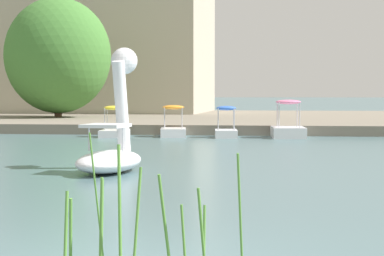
# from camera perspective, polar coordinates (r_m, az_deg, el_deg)

# --- Properties ---
(shore_bank_far) EXTENTS (137.18, 27.71, 0.47)m
(shore_bank_far) POSITION_cam_1_polar(r_m,az_deg,el_deg) (45.68, 4.76, 0.72)
(shore_bank_far) COLOR slate
(shore_bank_far) RESTS_ON ground_plane
(swan_boat) EXTENTS (1.75, 2.99, 3.14)m
(swan_boat) POSITION_cam_1_polar(r_m,az_deg,el_deg) (17.33, -6.56, -0.97)
(swan_boat) COLOR white
(swan_boat) RESTS_ON ground_plane
(pedal_boat_pink) EXTENTS (1.56, 2.28, 1.67)m
(pedal_boat_pink) POSITION_cam_1_polar(r_m,az_deg,el_deg) (30.57, 7.93, 0.07)
(pedal_boat_pink) COLOR white
(pedal_boat_pink) RESTS_ON ground_plane
(pedal_boat_blue) EXTENTS (1.12, 1.82, 1.40)m
(pedal_boat_blue) POSITION_cam_1_polar(r_m,az_deg,el_deg) (30.48, 2.83, -0.02)
(pedal_boat_blue) COLOR white
(pedal_boat_blue) RESTS_ON ground_plane
(pedal_boat_orange) EXTENTS (1.38, 2.09, 1.42)m
(pedal_boat_orange) POSITION_cam_1_polar(r_m,az_deg,el_deg) (31.08, -1.55, 0.08)
(pedal_boat_orange) COLOR white
(pedal_boat_orange) RESTS_ON ground_plane
(pedal_boat_yellow) EXTENTS (1.37, 2.05, 1.40)m
(pedal_boat_yellow) POSITION_cam_1_polar(r_m,az_deg,el_deg) (31.12, -6.40, -0.01)
(pedal_boat_yellow) COLOR white
(pedal_boat_yellow) RESTS_ON ground_plane
(tree_willow_overhanging) EXTENTS (8.27, 7.92, 7.33)m
(tree_willow_overhanging) POSITION_cam_1_polar(r_m,az_deg,el_deg) (43.29, -11.02, 5.88)
(tree_willow_overhanging) COLOR #4C3823
(tree_willow_overhanging) RESTS_ON shore_bank_far
(apartment_block) EXTENTS (21.33, 12.88, 9.59)m
(apartment_block) POSITION_cam_1_polar(r_m,az_deg,el_deg) (56.34, -9.56, 6.22)
(apartment_block) COLOR #B2A893
(apartment_block) RESTS_ON shore_bank_far
(reed_clump_foreground) EXTENTS (1.77, 1.00, 1.58)m
(reed_clump_foreground) POSITION_cam_1_polar(r_m,az_deg,el_deg) (6.56, -4.94, -9.04)
(reed_clump_foreground) COLOR #568E38
(reed_clump_foreground) RESTS_ON ground_plane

